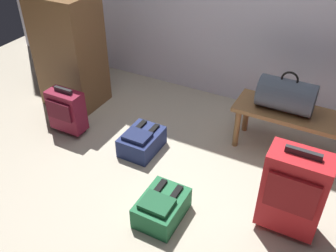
% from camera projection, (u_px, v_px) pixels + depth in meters
% --- Properties ---
extents(ground_plane, '(6.60, 6.60, 0.00)m').
position_uv_depth(ground_plane, '(170.00, 196.00, 2.77)').
color(ground_plane, '#B2A893').
extents(bench, '(1.00, 0.36, 0.40)m').
position_uv_depth(bench, '(296.00, 119.00, 3.00)').
color(bench, olive).
rests_on(bench, ground).
extents(duffel_bag_slate, '(0.44, 0.26, 0.34)m').
position_uv_depth(duffel_bag_slate, '(286.00, 95.00, 2.93)').
color(duffel_bag_slate, '#475160').
rests_on(duffel_bag_slate, bench).
extents(suitcase_upright_red, '(0.38, 0.24, 0.67)m').
position_uv_depth(suitcase_upright_red, '(293.00, 191.00, 2.33)').
color(suitcase_upright_red, red).
rests_on(suitcase_upright_red, ground).
extents(suitcase_small_burgundy, '(0.32, 0.19, 0.46)m').
position_uv_depth(suitcase_small_burgundy, '(66.00, 110.00, 3.29)').
color(suitcase_small_burgundy, maroon).
rests_on(suitcase_small_burgundy, ground).
extents(backpack_green, '(0.28, 0.38, 0.21)m').
position_uv_depth(backpack_green, '(162.00, 207.00, 2.56)').
color(backpack_green, '#1E6038').
rests_on(backpack_green, ground).
extents(backpack_navy, '(0.28, 0.38, 0.21)m').
position_uv_depth(backpack_navy, '(142.00, 141.00, 3.16)').
color(backpack_navy, navy).
rests_on(backpack_navy, ground).
extents(side_cabinet, '(0.56, 0.44, 1.10)m').
position_uv_depth(side_cabinet, '(70.00, 51.00, 3.56)').
color(side_cabinet, brown).
rests_on(side_cabinet, ground).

